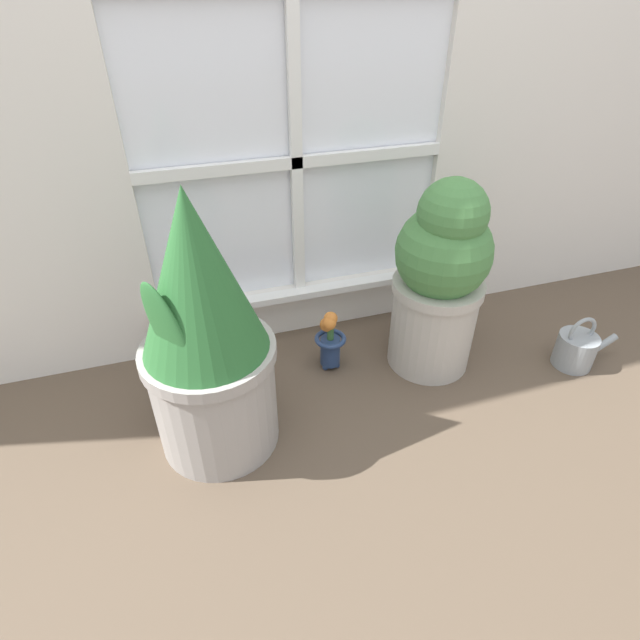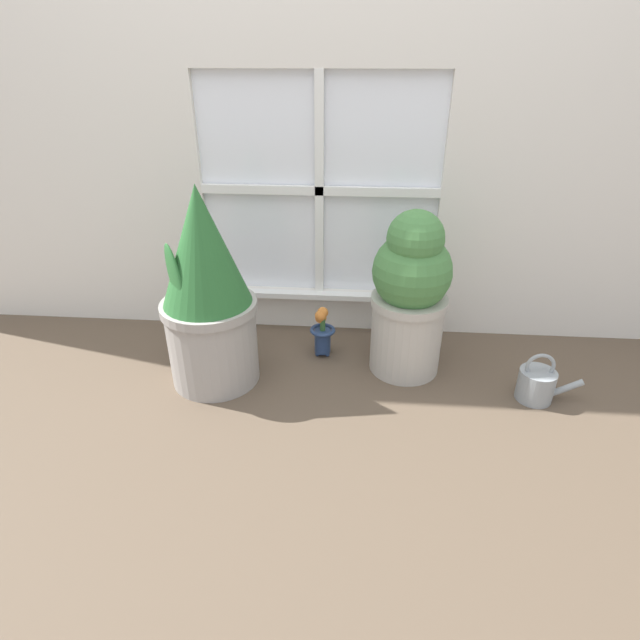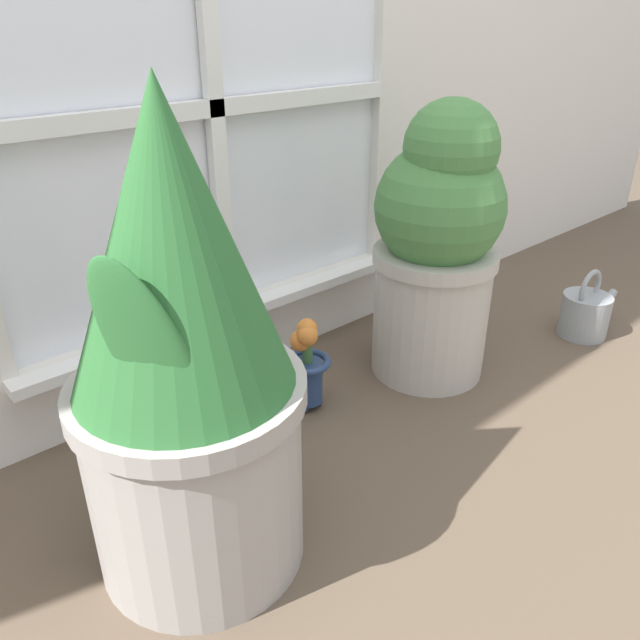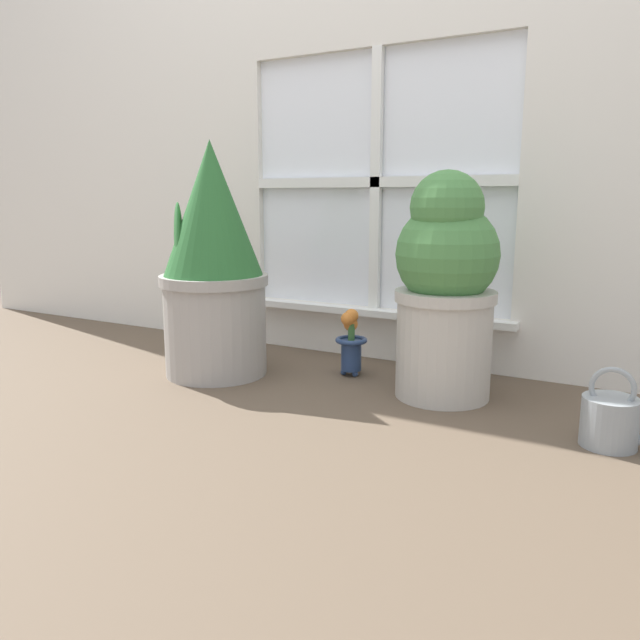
# 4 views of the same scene
# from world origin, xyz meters

# --- Properties ---
(ground_plane) EXTENTS (10.00, 10.00, 0.00)m
(ground_plane) POSITION_xyz_m (0.00, 0.00, 0.00)
(ground_plane) COLOR brown
(potted_plant_left) EXTENTS (0.36, 0.36, 0.77)m
(potted_plant_left) POSITION_xyz_m (-0.37, 0.15, 0.37)
(potted_plant_left) COLOR #9E9993
(potted_plant_left) RESTS_ON ground_plane
(potted_plant_right) EXTENTS (0.30, 0.30, 0.66)m
(potted_plant_right) POSITION_xyz_m (0.37, 0.28, 0.34)
(potted_plant_right) COLOR #B7B2A8
(potted_plant_right) RESTS_ON ground_plane
(flower_vase) EXTENTS (0.11, 0.11, 0.23)m
(flower_vase) POSITION_xyz_m (0.03, 0.35, 0.12)
(flower_vase) COLOR navy
(flower_vase) RESTS_ON ground_plane
(watering_can) EXTENTS (0.24, 0.13, 0.20)m
(watering_can) POSITION_xyz_m (0.85, 0.11, 0.07)
(watering_can) COLOR gray
(watering_can) RESTS_ON ground_plane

